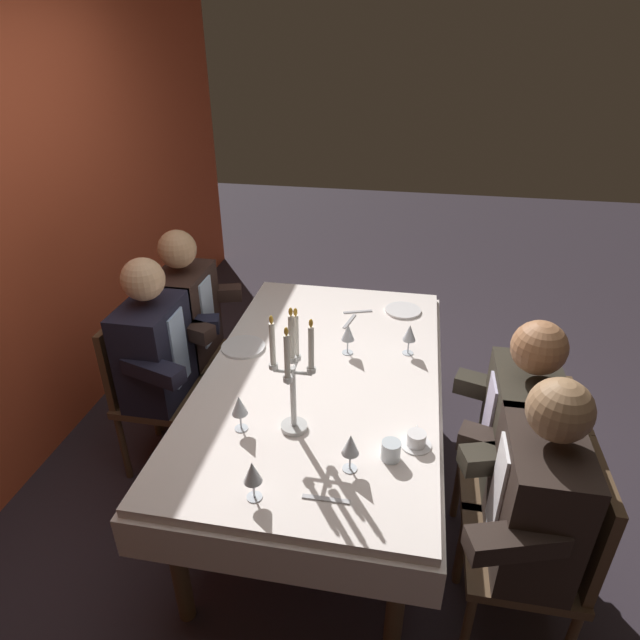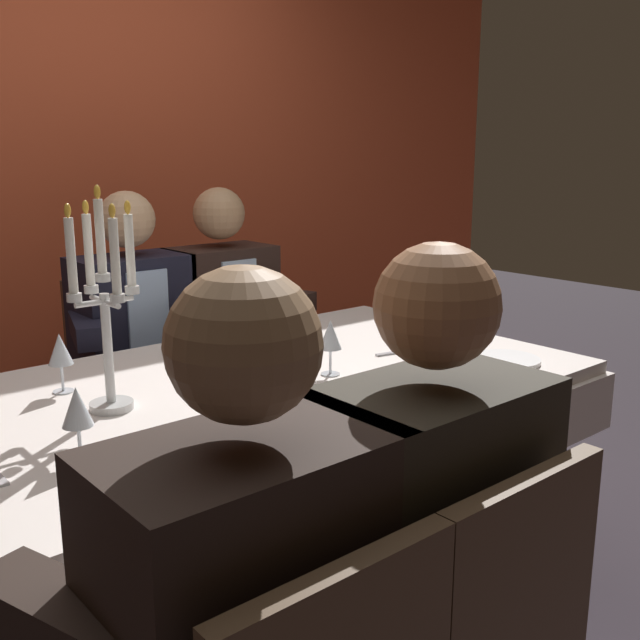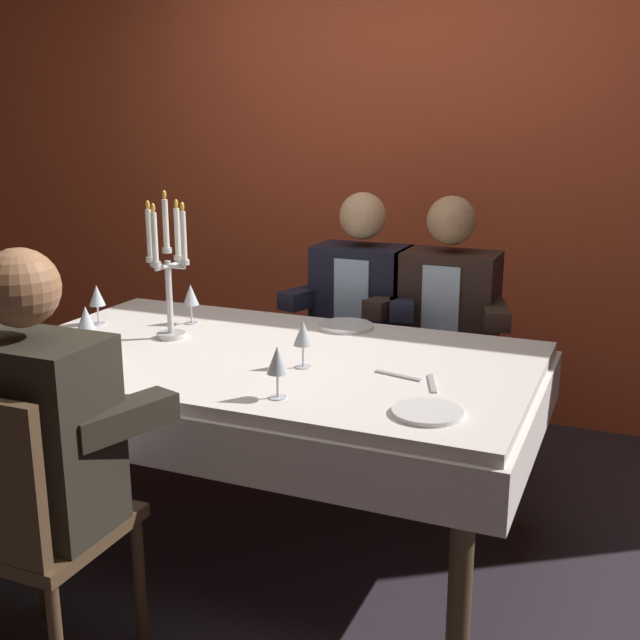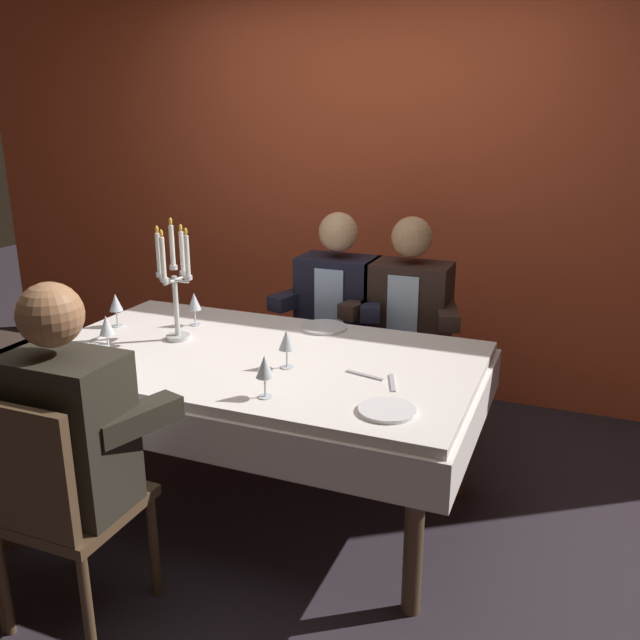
{
  "view_description": "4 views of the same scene",
  "coord_description": "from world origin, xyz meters",
  "views": [
    {
      "loc": [
        -2.11,
        -0.37,
        2.2
      ],
      "look_at": [
        0.19,
        0.04,
        0.92
      ],
      "focal_mm": 30.14,
      "sensor_mm": 36.0,
      "label": 1
    },
    {
      "loc": [
        -1.16,
        -1.64,
        1.38
      ],
      "look_at": [
        0.24,
        0.01,
        0.88
      ],
      "focal_mm": 41.06,
      "sensor_mm": 36.0,
      "label": 2
    },
    {
      "loc": [
        1.23,
        -2.41,
        1.57
      ],
      "look_at": [
        0.2,
        0.02,
        0.88
      ],
      "focal_mm": 44.08,
      "sensor_mm": 36.0,
      "label": 3
    },
    {
      "loc": [
        1.28,
        -2.43,
        1.75
      ],
      "look_at": [
        0.27,
        0.08,
        0.9
      ],
      "focal_mm": 37.59,
      "sensor_mm": 36.0,
      "label": 4
    }
  ],
  "objects": [
    {
      "name": "seated_diner_0",
      "position": [
        -0.64,
        -0.89,
        0.74
      ],
      "size": [
        0.63,
        0.48,
        1.24
      ],
      "color": "brown",
      "rests_on": "ground_plane"
    },
    {
      "name": "dinner_plate_1",
      "position": [
        0.7,
        -0.36,
        0.75
      ],
      "size": [
        0.21,
        0.21,
        0.01
      ],
      "primitive_type": "cylinder",
      "color": "white",
      "rests_on": "dining_table"
    },
    {
      "name": "water_tumbler_0",
      "position": [
        -0.53,
        -0.36,
        0.78
      ],
      "size": [
        0.08,
        0.08,
        0.08
      ],
      "primitive_type": "cylinder",
      "color": "silver",
      "rests_on": "dining_table"
    },
    {
      "name": "spoon_0",
      "position": [
        0.64,
        -0.1,
        0.74
      ],
      "size": [
        0.07,
        0.17,
        0.01
      ],
      "primitive_type": "cube",
      "rotation": [
        0.0,
        0.0,
        1.91
      ],
      "color": "#B7B7BC",
      "rests_on": "dining_table"
    },
    {
      "name": "dinner_plate_0",
      "position": [
        0.14,
        0.44,
        0.75
      ],
      "size": [
        0.23,
        0.23,
        0.01
      ],
      "primitive_type": "cylinder",
      "color": "white",
      "rests_on": "dining_table"
    },
    {
      "name": "wine_glass_3",
      "position": [
        0.19,
        -0.1,
        0.86
      ],
      "size": [
        0.07,
        0.07,
        0.16
      ],
      "color": "silver",
      "rests_on": "dining_table"
    },
    {
      "name": "seated_diner_2",
      "position": [
        0.05,
        0.89,
        0.74
      ],
      "size": [
        0.63,
        0.48,
        1.24
      ],
      "color": "brown",
      "rests_on": "ground_plane"
    },
    {
      "name": "spoon_1",
      "position": [
        0.52,
        -0.06,
        0.74
      ],
      "size": [
        0.17,
        0.06,
        0.01
      ],
      "primitive_type": "cube",
      "rotation": [
        0.0,
        0.0,
        -0.23
      ],
      "color": "#B7B7BC",
      "rests_on": "dining_table"
    },
    {
      "name": "seated_diner_3",
      "position": [
        0.45,
        0.89,
        0.74
      ],
      "size": [
        0.63,
        0.48,
        1.24
      ],
      "color": "brown",
      "rests_on": "ground_plane"
    },
    {
      "name": "dining_table",
      "position": [
        0.0,
        0.0,
        0.62
      ],
      "size": [
        1.94,
        1.14,
        0.74
      ],
      "color": "white",
      "rests_on": "ground_plane"
    },
    {
      "name": "candelabra",
      "position": [
        -0.43,
        0.04,
        1.01
      ],
      "size": [
        0.19,
        0.19,
        0.56
      ],
      "color": "silver",
      "rests_on": "dining_table"
    },
    {
      "name": "wine_glass_1",
      "position": [
        0.24,
        -0.4,
        0.85
      ],
      "size": [
        0.07,
        0.07,
        0.16
      ],
      "color": "silver",
      "rests_on": "dining_table"
    },
    {
      "name": "wine_glass_2",
      "position": [
        -0.81,
        0.1,
        0.85
      ],
      "size": [
        0.07,
        0.07,
        0.16
      ],
      "color": "silver",
      "rests_on": "dining_table"
    },
    {
      "name": "wine_glass_0",
      "position": [
        -0.61,
        -0.22,
        0.86
      ],
      "size": [
        0.07,
        0.07,
        0.16
      ],
      "color": "silver",
      "rests_on": "dining_table"
    },
    {
      "name": "seated_diner_1",
      "position": [
        -0.26,
        -0.89,
        0.74
      ],
      "size": [
        0.63,
        0.48,
        1.24
      ],
      "color": "brown",
      "rests_on": "ground_plane"
    },
    {
      "name": "wine_glass_4",
      "position": [
        -0.47,
        0.25,
        0.85
      ],
      "size": [
        0.07,
        0.07,
        0.16
      ],
      "color": "silver",
      "rests_on": "dining_table"
    },
    {
      "name": "coffee_cup_0",
      "position": [
        -0.44,
        -0.46,
        0.77
      ],
      "size": [
        0.13,
        0.12,
        0.06
      ],
      "color": "white",
      "rests_on": "dining_table"
    },
    {
      "name": "fork_2",
      "position": [
        -0.78,
        -0.15,
        0.74
      ],
      "size": [
        0.02,
        0.17,
        0.01
      ],
      "primitive_type": "cube",
      "rotation": [
        0.0,
        0.0,
        1.58
      ],
      "color": "#B7B7BC",
      "rests_on": "dining_table"
    },
    {
      "name": "ground_plane",
      "position": [
        0.0,
        0.0,
        0.0
      ],
      "size": [
        12.0,
        12.0,
        0.0
      ],
      "primitive_type": "plane",
      "color": "#2E272E"
    }
  ]
}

